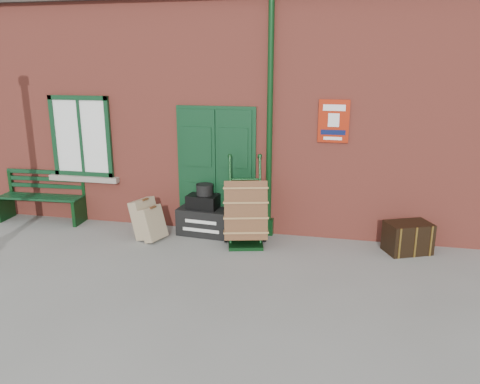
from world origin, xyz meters
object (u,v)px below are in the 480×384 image
(bench, at_px, (43,195))
(dark_trunk, at_px, (408,237))
(houdini_trunk, at_px, (206,221))
(porter_trolley, at_px, (245,211))

(bench, distance_m, dark_trunk, 6.73)
(houdini_trunk, bearing_deg, bench, -175.97)
(houdini_trunk, relative_size, porter_trolley, 0.66)
(porter_trolley, xyz_separation_m, dark_trunk, (2.65, 0.17, -0.32))
(houdini_trunk, height_order, porter_trolley, porter_trolley)
(porter_trolley, bearing_deg, dark_trunk, -10.57)
(bench, xyz_separation_m, dark_trunk, (6.72, -0.17, -0.25))
(houdini_trunk, bearing_deg, dark_trunk, 3.20)
(bench, bearing_deg, houdini_trunk, -4.06)
(bench, height_order, dark_trunk, bench)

